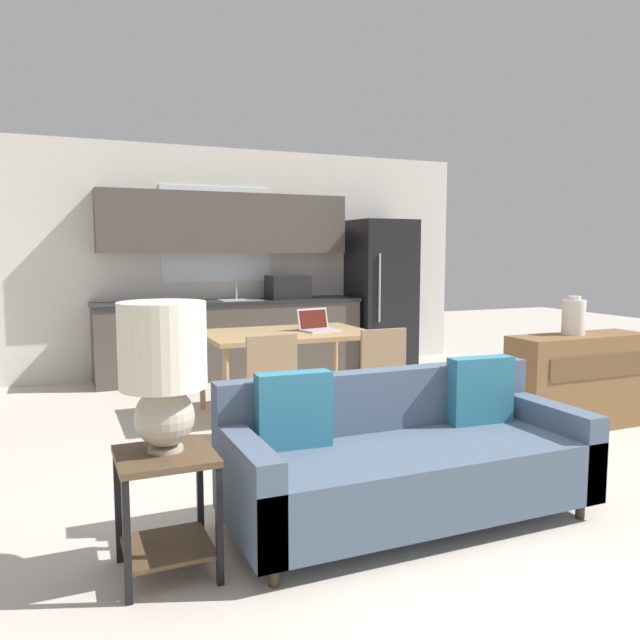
% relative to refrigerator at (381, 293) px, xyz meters
% --- Properties ---
extents(ground_plane, '(20.00, 20.00, 0.00)m').
position_rel_refrigerator_xyz_m(ground_plane, '(-1.97, -4.23, -0.93)').
color(ground_plane, beige).
extents(wall_back, '(6.40, 0.07, 2.70)m').
position_rel_refrigerator_xyz_m(wall_back, '(-1.98, 0.40, 0.42)').
color(wall_back, silver).
rests_on(wall_back, ground_plane).
extents(kitchen_counter, '(3.12, 0.65, 2.15)m').
position_rel_refrigerator_xyz_m(kitchen_counter, '(-1.96, 0.10, -0.09)').
color(kitchen_counter, '#4C443D').
rests_on(kitchen_counter, ground_plane).
extents(refrigerator, '(0.74, 0.72, 1.87)m').
position_rel_refrigerator_xyz_m(refrigerator, '(0.00, 0.00, 0.00)').
color(refrigerator, black).
rests_on(refrigerator, ground_plane).
extents(dining_table, '(1.48, 0.99, 0.75)m').
position_rel_refrigerator_xyz_m(dining_table, '(-1.97, -1.84, -0.24)').
color(dining_table, tan).
rests_on(dining_table, ground_plane).
extents(couch, '(1.99, 0.80, 0.84)m').
position_rel_refrigerator_xyz_m(couch, '(-2.14, -4.19, -0.60)').
color(couch, '#3D2D1E').
rests_on(couch, ground_plane).
extents(side_table, '(0.43, 0.43, 0.57)m').
position_rel_refrigerator_xyz_m(side_table, '(-3.45, -4.29, -0.56)').
color(side_table, brown).
rests_on(side_table, ground_plane).
extents(table_lamp, '(0.39, 0.39, 0.68)m').
position_rel_refrigerator_xyz_m(table_lamp, '(-3.44, -4.25, 0.03)').
color(table_lamp, '#B2A893').
rests_on(table_lamp, side_table).
extents(credenza, '(1.24, 0.40, 0.78)m').
position_rel_refrigerator_xyz_m(credenza, '(0.11, -3.22, -0.54)').
color(credenza, brown).
rests_on(credenza, ground_plane).
extents(vase, '(0.19, 0.19, 0.32)m').
position_rel_refrigerator_xyz_m(vase, '(0.08, -3.17, -0.00)').
color(vase, beige).
rests_on(vase, credenza).
extents(dining_chair_near_right, '(0.42, 0.42, 0.86)m').
position_rel_refrigerator_xyz_m(dining_chair_near_right, '(-1.50, -2.65, -0.44)').
color(dining_chair_near_right, '#997A56').
rests_on(dining_chair_near_right, ground_plane).
extents(dining_chair_near_left, '(0.45, 0.45, 0.86)m').
position_rel_refrigerator_xyz_m(dining_chair_near_left, '(-2.44, -2.65, -0.44)').
color(dining_chair_near_left, '#997A56').
rests_on(dining_chair_near_left, ground_plane).
extents(laptop, '(0.37, 0.31, 0.20)m').
position_rel_refrigerator_xyz_m(laptop, '(-1.69, -1.88, -0.13)').
color(laptop, '#B7BABC').
rests_on(laptop, dining_table).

